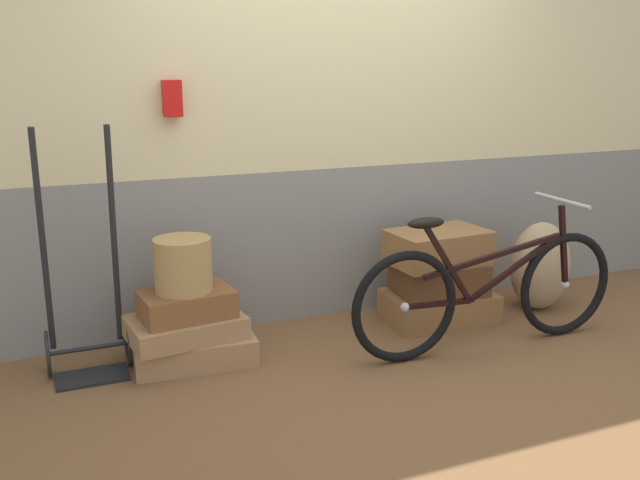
# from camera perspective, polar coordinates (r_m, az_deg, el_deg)

# --- Properties ---
(ground) EXTENTS (9.54, 5.20, 0.06)m
(ground) POSITION_cam_1_polar(r_m,az_deg,el_deg) (4.01, 5.04, -9.94)
(ground) COLOR brown
(station_building) EXTENTS (7.54, 0.74, 2.66)m
(station_building) POSITION_cam_1_polar(r_m,az_deg,el_deg) (4.43, 0.45, 10.75)
(station_building) COLOR gray
(station_building) RESTS_ON ground
(suitcase_0) EXTENTS (0.68, 0.47, 0.15)m
(suitcase_0) POSITION_cam_1_polar(r_m,az_deg,el_deg) (3.97, -10.31, -8.69)
(suitcase_0) COLOR #9E754C
(suitcase_0) RESTS_ON ground
(suitcase_1) EXTENTS (0.65, 0.47, 0.12)m
(suitcase_1) POSITION_cam_1_polar(r_m,az_deg,el_deg) (3.91, -10.96, -6.99)
(suitcase_1) COLOR #9E754C
(suitcase_1) RESTS_ON suitcase_0
(suitcase_2) EXTENTS (0.52, 0.35, 0.15)m
(suitcase_2) POSITION_cam_1_polar(r_m,az_deg,el_deg) (3.85, -10.83, -5.19)
(suitcase_2) COLOR brown
(suitcase_2) RESTS_ON suitcase_1
(suitcase_3) EXTENTS (0.70, 0.47, 0.19)m
(suitcase_3) POSITION_cam_1_polar(r_m,az_deg,el_deg) (4.54, 9.69, -5.39)
(suitcase_3) COLOR olive
(suitcase_3) RESTS_ON ground
(suitcase_4) EXTENTS (0.58, 0.43, 0.20)m
(suitcase_4) POSITION_cam_1_polar(r_m,az_deg,el_deg) (4.47, 9.72, -3.04)
(suitcase_4) COLOR brown
(suitcase_4) RESTS_ON suitcase_3
(suitcase_5) EXTENTS (0.62, 0.42, 0.21)m
(suitcase_5) POSITION_cam_1_polar(r_m,az_deg,el_deg) (4.40, 9.64, -0.56)
(suitcase_5) COLOR olive
(suitcase_5) RESTS_ON suitcase_4
(wicker_basket) EXTENTS (0.31, 0.31, 0.29)m
(wicker_basket) POSITION_cam_1_polar(r_m,az_deg,el_deg) (3.80, -11.16, -2.01)
(wicker_basket) COLOR #A8844C
(wicker_basket) RESTS_ON suitcase_2
(luggage_trolley) EXTENTS (0.43, 0.35, 1.32)m
(luggage_trolley) POSITION_cam_1_polar(r_m,az_deg,el_deg) (3.89, -18.63, -5.80)
(luggage_trolley) COLOR black
(luggage_trolley) RESTS_ON ground
(burlap_sack) EXTENTS (0.41, 0.35, 0.59)m
(burlap_sack) POSITION_cam_1_polar(r_m,az_deg,el_deg) (4.87, 17.57, -2.03)
(burlap_sack) COLOR tan
(burlap_sack) RESTS_ON ground
(bicycle) EXTENTS (1.72, 0.46, 0.85)m
(bicycle) POSITION_cam_1_polar(r_m,az_deg,el_deg) (4.11, 13.60, -4.10)
(bicycle) COLOR black
(bicycle) RESTS_ON ground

